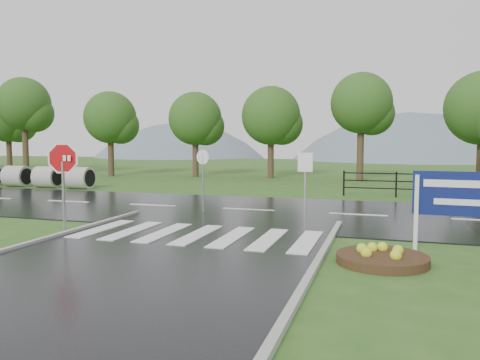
% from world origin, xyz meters
% --- Properties ---
extents(ground, '(120.00, 120.00, 0.00)m').
position_xyz_m(ground, '(0.00, 0.00, 0.00)').
color(ground, '#2E561C').
rests_on(ground, ground).
extents(main_road, '(90.00, 8.00, 0.04)m').
position_xyz_m(main_road, '(0.00, 10.00, 0.00)').
color(main_road, black).
rests_on(main_road, ground).
extents(crosswalk, '(6.50, 2.80, 0.02)m').
position_xyz_m(crosswalk, '(0.00, 5.00, 0.06)').
color(crosswalk, silver).
rests_on(crosswalk, ground).
extents(fence_west, '(9.58, 0.08, 1.20)m').
position_xyz_m(fence_west, '(7.75, 16.00, 0.72)').
color(fence_west, black).
rests_on(fence_west, ground).
extents(hills, '(102.00, 48.00, 48.00)m').
position_xyz_m(hills, '(3.49, 65.00, -15.54)').
color(hills, slate).
rests_on(hills, ground).
extents(treeline, '(83.20, 5.20, 10.00)m').
position_xyz_m(treeline, '(1.00, 24.00, 0.00)').
color(treeline, '#254D18').
rests_on(treeline, ground).
extents(culvert_pipes, '(9.70, 1.20, 1.20)m').
position_xyz_m(culvert_pipes, '(-15.27, 15.00, 0.60)').
color(culvert_pipes, '#9E9B93').
rests_on(culvert_pipes, ground).
extents(stop_sign, '(1.19, 0.30, 2.74)m').
position_xyz_m(stop_sign, '(-3.83, 4.40, 1.90)').
color(stop_sign, '#939399').
rests_on(stop_sign, ground).
extents(estate_billboard, '(2.21, 0.19, 1.93)m').
position_xyz_m(estate_billboard, '(6.59, 4.73, 1.33)').
color(estate_billboard, silver).
rests_on(estate_billboard, ground).
extents(flower_bed, '(1.94, 1.94, 0.39)m').
position_xyz_m(flower_bed, '(4.85, 3.57, 0.14)').
color(flower_bed, '#332111').
rests_on(flower_bed, ground).
extents(reg_sign_small, '(0.49, 0.11, 2.24)m').
position_xyz_m(reg_sign_small, '(2.43, 8.12, 1.58)').
color(reg_sign_small, '#939399').
rests_on(reg_sign_small, ground).
extents(reg_sign_round, '(0.52, 0.15, 2.30)m').
position_xyz_m(reg_sign_round, '(-1.44, 9.03, 1.45)').
color(reg_sign_round, '#939399').
rests_on(reg_sign_round, ground).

